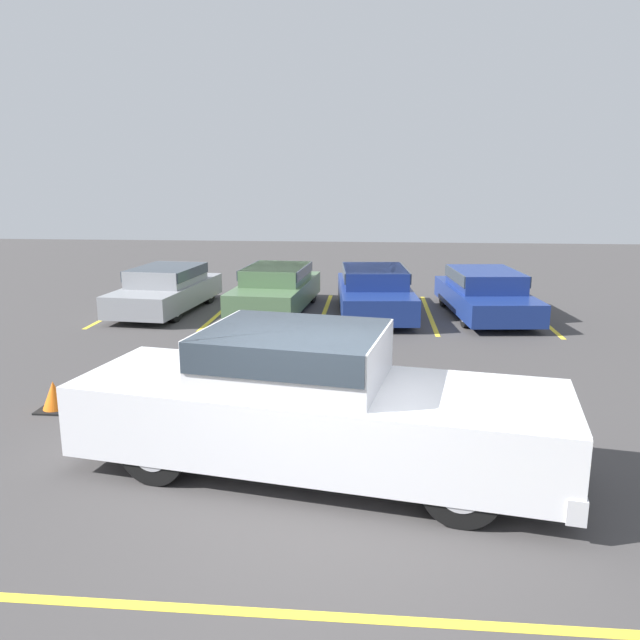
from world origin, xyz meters
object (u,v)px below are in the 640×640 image
(parked_sedan_b, at_px, (276,287))
(traffic_cone, at_px, (54,397))
(parked_sedan_c, at_px, (374,290))
(parked_sedan_d, at_px, (485,292))
(parked_sedan_a, at_px, (167,287))
(pickup_truck, at_px, (318,403))

(parked_sedan_b, distance_m, traffic_cone, 8.34)
(parked_sedan_c, distance_m, parked_sedan_d, 2.97)
(parked_sedan_c, height_order, traffic_cone, parked_sedan_c)
(parked_sedan_a, bearing_deg, parked_sedan_d, 96.01)
(parked_sedan_a, xyz_separation_m, parked_sedan_b, (3.05, 0.31, 0.01))
(pickup_truck, xyz_separation_m, parked_sedan_c, (0.68, 9.39, -0.23))
(traffic_cone, bearing_deg, parked_sedan_b, 73.53)
(pickup_truck, xyz_separation_m, parked_sedan_d, (3.65, 9.50, -0.25))
(parked_sedan_d, bearing_deg, pickup_truck, -26.66)
(pickup_truck, relative_size, parked_sedan_c, 1.37)
(parked_sedan_b, bearing_deg, parked_sedan_d, 92.28)
(parked_sedan_d, bearing_deg, parked_sedan_c, -93.44)
(parked_sedan_c, xyz_separation_m, traffic_cone, (-5.09, -7.66, -0.46))
(pickup_truck, relative_size, parked_sedan_d, 1.35)
(parked_sedan_a, relative_size, traffic_cone, 8.88)
(pickup_truck, distance_m, parked_sedan_a, 10.70)
(parked_sedan_a, xyz_separation_m, parked_sedan_c, (5.78, -0.01, 0.02))
(parked_sedan_b, relative_size, traffic_cone, 8.98)
(parked_sedan_a, distance_m, parked_sedan_b, 3.06)
(parked_sedan_c, bearing_deg, parked_sedan_d, 87.41)
(parked_sedan_b, height_order, traffic_cone, parked_sedan_b)
(parked_sedan_b, relative_size, parked_sedan_c, 0.98)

